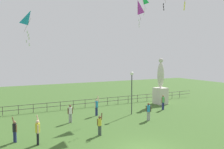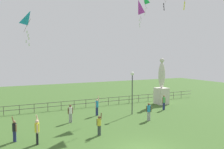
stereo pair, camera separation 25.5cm
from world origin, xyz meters
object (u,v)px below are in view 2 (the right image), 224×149
Objects in this scene: statue_monument at (162,88)px; kite_2 at (138,8)px; person_4 at (97,106)px; person_5 at (70,112)px; person_1 at (149,111)px; person_2 at (164,101)px; kite_4 at (143,0)px; lamppost at (132,83)px; person_3 at (99,124)px; person_0 at (37,130)px; kite_1 at (30,20)px; person_6 at (14,129)px.

kite_2 is at bearing -152.07° from statue_monument.
kite_2 reaches higher than statue_monument.
person_5 is at bearing -157.79° from person_4.
person_5 is (-6.79, 2.59, -0.01)m from person_1.
person_4 is (-7.77, 0.95, 0.04)m from person_2.
person_5 is 15.86m from kite_4.
person_3 is (-5.64, -4.53, -2.35)m from lamppost.
person_0 is at bearing -171.09° from person_1.
person_3 is at bearing -154.65° from person_2.
person_2 is 0.66× the size of kite_4.
person_4 is at bearing 166.47° from kite_2.
person_0 is 7.66m from kite_1.
person_4 is at bearing 69.21° from person_3.
statue_monument is at bearing 32.51° from person_3.
kite_4 reaches higher than person_3.
person_2 is 0.94× the size of person_6.
kite_1 is at bearing -155.38° from kite_4.
lamppost is at bearing 16.59° from kite_1.
kite_2 is (-3.56, -0.06, 10.07)m from person_2.
person_1 is 13.64m from kite_4.
kite_4 is at bearing 18.48° from person_5.
statue_monument reaches higher than person_4.
person_6 is at bearing -151.84° from person_4.
person_2 is 0.70× the size of kite_1.
kite_1 is 0.86× the size of kite_2.
kite_1 is (-4.60, 1.48, 7.67)m from person_3.
kite_2 reaches higher than person_4.
person_0 is 15.12m from person_2.
person_5 is 8.90m from kite_1.
kite_4 reaches higher than statue_monument.
kite_1 is 15.55m from kite_4.
kite_4 is (9.00, 7.71, 11.93)m from person_3.
person_4 is 1.22× the size of person_5.
kite_1 reaches higher than person_1.
person_1 is 1.01× the size of person_5.
kite_4 is (2.63, 3.07, 1.78)m from kite_2.
statue_monument reaches higher than person_3.
kite_4 is at bearing 61.71° from person_1.
person_6 is at bearing -148.34° from person_5.
person_3 is 6.05m from person_4.
person_6 is 7.76m from kite_1.
person_1 is at bearing -118.29° from kite_4.
person_2 is at bearing 35.34° from person_1.
kite_2 is (-5.43, -2.88, 9.01)m from statue_monument.
kite_2 is (10.87, 4.47, 10.03)m from person_0.
person_0 reaches higher than person_2.
person_2 is (-1.88, -2.82, -1.06)m from statue_monument.
person_5 is 0.92× the size of person_6.
person_3 reaches higher than person_5.
person_5 is 5.73m from person_6.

